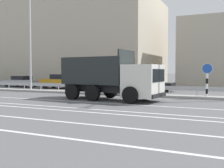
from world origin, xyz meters
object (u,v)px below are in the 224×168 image
median_road_sign (207,80)px  parked_car_3 (60,81)px  dump_truck (122,82)px  parked_car_2 (21,81)px  parked_car_4 (106,83)px  parked_car_5 (153,84)px  street_lamp_1 (29,32)px

median_road_sign → parked_car_3: 16.49m
dump_truck → parked_car_2: bearing=-111.5°
median_road_sign → parked_car_3: bearing=163.4°
dump_truck → parked_car_4: (-5.22, 8.46, -0.54)m
parked_car_2 → parked_car_3: parked_car_3 is taller
median_road_sign → parked_car_4: 11.50m
parked_car_3 → parked_car_4: (5.51, 0.40, -0.10)m
dump_truck → parked_car_5: dump_truck is taller
street_lamp_1 → parked_car_5: (10.30, 5.42, -4.90)m
dump_truck → parked_car_3: dump_truck is taller
dump_truck → street_lamp_1: (-10.56, 3.04, 4.32)m
parked_car_3 → parked_car_5: 10.48m
dump_truck → parked_car_3: (-10.73, 8.06, -0.44)m
street_lamp_1 → parked_car_5: size_ratio=2.42×
parked_car_2 → parked_car_3: bearing=-89.5°
median_road_sign → parked_car_5: median_road_sign is taller
dump_truck → median_road_sign: 6.08m
median_road_sign → parked_car_3: median_road_sign is taller
parked_car_3 → parked_car_4: 5.53m
median_road_sign → parked_car_5: size_ratio=0.60×
street_lamp_1 → parked_car_5: street_lamp_1 is taller
dump_truck → median_road_sign: (5.06, 3.36, 0.07)m
dump_truck → parked_car_4: bearing=-143.0°
dump_truck → street_lamp_1: size_ratio=0.70×
dump_truck → parked_car_5: bearing=-172.9°
median_road_sign → parked_car_3: size_ratio=0.57×
median_road_sign → parked_car_5: 7.40m
parked_car_2 → dump_truck: bearing=-112.4°
street_lamp_1 → parked_car_2: (-6.19, 5.42, -4.86)m
parked_car_2 → parked_car_5: (16.49, -0.00, -0.04)m
street_lamp_1 → parked_car_2: 9.56m
parked_car_4 → parked_car_5: 4.96m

